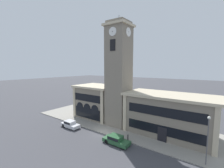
% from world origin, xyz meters
% --- Properties ---
extents(ground_plane, '(300.00, 300.00, 0.00)m').
position_xyz_m(ground_plane, '(0.00, 0.00, 0.00)').
color(ground_plane, '#424247').
extents(sidewalk_kerb, '(43.49, 12.57, 0.15)m').
position_xyz_m(sidewalk_kerb, '(0.00, 6.29, 0.07)').
color(sidewalk_kerb, gray).
rests_on(sidewalk_kerb, ground_plane).
extents(clock_tower, '(5.06, 5.06, 22.92)m').
position_xyz_m(clock_tower, '(0.00, 5.61, 10.90)').
color(clock_tower, gray).
rests_on(clock_tower, ground_plane).
extents(town_hall_left_wing, '(10.34, 7.84, 7.99)m').
position_xyz_m(town_hall_left_wing, '(-7.30, 6.97, 4.03)').
color(town_hall_left_wing, gray).
rests_on(town_hall_left_wing, ground_plane).
extents(town_hall_right_wing, '(15.96, 7.84, 7.61)m').
position_xyz_m(town_hall_right_wing, '(10.11, 6.98, 3.83)').
color(town_hall_right_wing, gray).
rests_on(town_hall_right_wing, ground_plane).
extents(parked_car_near, '(4.26, 1.74, 1.40)m').
position_xyz_m(parked_car_near, '(-7.32, -1.52, 0.73)').
color(parked_car_near, silver).
rests_on(parked_car_near, ground_plane).
extents(parked_car_mid, '(4.53, 1.85, 1.39)m').
position_xyz_m(parked_car_mid, '(4.21, -1.52, 0.73)').
color(parked_car_mid, '#285633').
rests_on(parked_car_mid, ground_plane).
extents(street_lamp, '(0.36, 0.36, 6.32)m').
position_xyz_m(street_lamp, '(16.54, 0.62, 4.24)').
color(street_lamp, '#4C4C51').
rests_on(street_lamp, sidewalk_kerb).
extents(bollard, '(0.18, 0.18, 1.06)m').
position_xyz_m(bollard, '(5.38, 0.32, 0.67)').
color(bollard, black).
rests_on(bollard, sidewalk_kerb).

